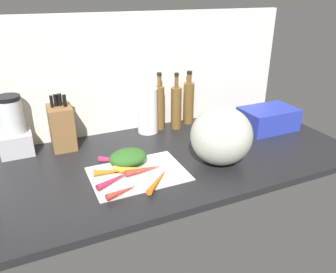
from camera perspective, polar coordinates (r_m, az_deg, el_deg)
name	(u,v)px	position (r cm, az deg, el deg)	size (l,w,h in cm)	color
ground_plane	(169,158)	(152.09, 0.17, -3.74)	(170.00, 80.00, 3.00)	black
wall_back	(139,73)	(174.70, -5.14, 10.96)	(170.00, 3.00, 60.00)	silver
cutting_board	(138,173)	(136.80, -5.20, -6.39)	(38.73, 27.74, 0.80)	beige
carrot_0	(114,179)	(130.73, -9.30, -7.38)	(2.49, 2.49, 16.23)	#B2264C
carrot_1	(136,169)	(136.55, -5.57, -5.62)	(2.68, 2.68, 13.44)	orange
carrot_2	(145,169)	(135.89, -4.10, -5.72)	(2.69, 2.69, 16.43)	red
carrot_3	(158,180)	(128.52, -1.77, -7.60)	(2.60, 2.60, 17.92)	orange
carrot_4	(127,170)	(135.71, -7.07, -5.86)	(2.88, 2.88, 11.77)	orange
carrot_5	(113,160)	(144.92, -9.46, -4.02)	(2.53, 2.53, 13.11)	#B2264C
carrot_6	(122,191)	(123.19, -7.99, -9.43)	(2.54, 2.54, 12.74)	red
carrot_7	(109,172)	(136.15, -10.15, -6.03)	(2.62, 2.62, 12.63)	orange
carrot_greens_pile	(128,157)	(141.29, -6.96, -3.62)	(16.45, 12.65, 6.96)	#2D6023
winter_squash	(221,136)	(142.00, 9.25, 0.12)	(26.83, 26.06, 25.21)	#B2B7A8
knife_block	(62,127)	(162.63, -17.98, 1.63)	(10.63, 14.55, 26.16)	brown
blender_appliance	(14,129)	(163.98, -25.21, 1.12)	(14.15, 14.15, 27.59)	#B2B2B7
paper_towel_roll	(147,111)	(172.00, -3.60, 4.52)	(10.57, 10.57, 23.89)	white
bottle_0	(160,107)	(175.77, -1.47, 5.23)	(5.18, 5.18, 30.84)	brown
bottle_1	(176,107)	(176.74, 1.43, 5.13)	(5.76, 5.76, 30.49)	brown
bottle_2	(189,102)	(184.15, 3.61, 6.00)	(5.88, 5.88, 29.67)	brown
dish_rack	(268,119)	(185.39, 16.96, 2.96)	(28.80, 19.37, 11.74)	#2838AD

